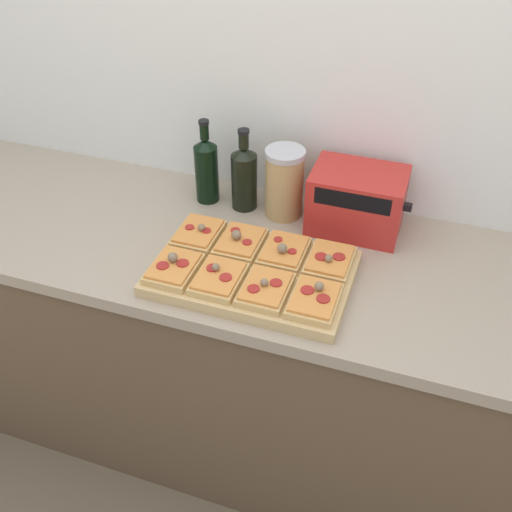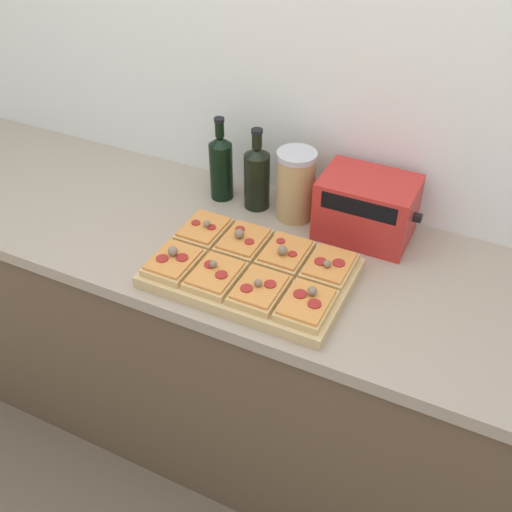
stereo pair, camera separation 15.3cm
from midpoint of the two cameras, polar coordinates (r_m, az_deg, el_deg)
ground_plane at (r=2.23m, az=-2.06°, el=-22.31°), size 12.00×12.00×0.00m
wall_back at (r=1.85m, az=7.11°, el=16.00°), size 6.00×0.06×2.50m
kitchen_counter at (r=2.04m, az=1.85°, el=-9.05°), size 2.63×0.67×0.88m
cutting_board at (r=1.62m, az=2.24°, el=-1.71°), size 0.53×0.35×0.03m
pizza_slice_back_left at (r=1.73m, az=-2.47°, el=2.45°), size 0.12×0.15×0.05m
pizza_slice_back_midleft at (r=1.68m, az=1.39°, el=1.36°), size 0.12×0.15×0.06m
pizza_slice_back_midright at (r=1.65m, az=5.48°, el=0.15°), size 0.12×0.15×0.06m
pizza_slice_back_right at (r=1.62m, az=9.72°, el=-1.09°), size 0.12×0.15×0.05m
pizza_slice_front_left at (r=1.62m, az=-5.20°, el=-0.61°), size 0.12×0.15×0.06m
pizza_slice_front_midleft at (r=1.57m, az=-1.12°, el=-1.93°), size 0.12×0.15×0.05m
pizza_slice_front_midright at (r=1.53m, az=3.21°, el=-3.30°), size 0.12×0.15×0.05m
pizza_slice_front_right at (r=1.50m, az=7.77°, el=-4.67°), size 0.12×0.15×0.05m
olive_oil_bottle at (r=1.90m, az=-1.03°, el=8.52°), size 0.07×0.07×0.28m
wine_bottle at (r=1.86m, az=2.47°, el=7.56°), size 0.08×0.08×0.27m
grain_jar_tall at (r=1.82m, az=6.22°, el=6.66°), size 0.12×0.12×0.22m
toaster_oven at (r=1.78m, az=12.93°, el=4.42°), size 0.29×0.19×0.19m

